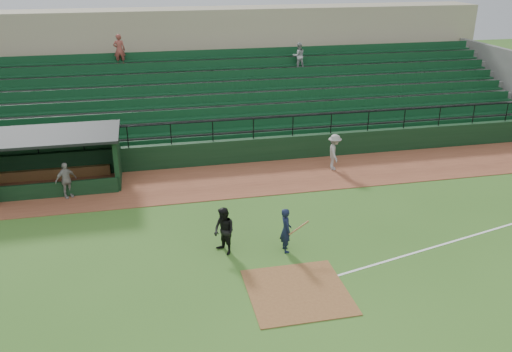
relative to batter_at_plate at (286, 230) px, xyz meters
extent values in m
plane|color=#325D1E|center=(-0.29, -1.46, -0.81)|extent=(90.00, 90.00, 0.00)
cube|color=brown|center=(-0.29, 6.54, -0.79)|extent=(40.00, 4.00, 0.03)
cube|color=brown|center=(-0.29, -2.46, -0.79)|extent=(3.00, 3.00, 0.03)
cube|color=white|center=(7.71, -0.26, -0.80)|extent=(17.49, 4.44, 0.01)
cube|color=black|center=(-0.29, 8.74, -0.21)|extent=(36.00, 0.35, 1.20)
cylinder|color=black|center=(-0.29, 8.74, 1.39)|extent=(36.00, 0.06, 0.06)
cube|color=slate|center=(-0.29, 13.64, 0.99)|extent=(36.00, 9.00, 3.60)
cube|color=#103D1F|center=(-0.29, 13.14, 1.44)|extent=(34.56, 8.00, 4.05)
cube|color=slate|center=(17.71, 13.69, 1.29)|extent=(0.35, 9.50, 4.20)
cube|color=tan|center=(-0.29, 20.14, 2.39)|extent=(38.00, 3.00, 6.40)
cube|color=slate|center=(-0.29, 18.14, 2.89)|extent=(36.00, 2.00, 0.20)
imported|color=#ABABAB|center=(4.93, 15.44, 3.13)|extent=(0.77, 0.60, 1.58)
imported|color=brown|center=(-5.55, 16.44, 3.69)|extent=(0.66, 0.43, 1.80)
cube|color=black|center=(-10.04, 8.94, 0.34)|extent=(8.50, 0.20, 2.30)
cube|color=black|center=(-5.79, 7.64, 0.34)|extent=(0.20, 2.60, 2.30)
cube|color=black|center=(-10.04, 7.64, 1.55)|extent=(8.90, 3.20, 0.12)
cube|color=olive|center=(-10.04, 8.54, -0.56)|extent=(7.65, 0.40, 0.50)
cube|color=black|center=(-10.04, 6.29, -0.46)|extent=(8.50, 0.12, 0.70)
imported|color=black|center=(0.00, 0.00, 0.00)|extent=(0.40, 0.60, 1.61)
cylinder|color=olive|center=(0.40, -0.20, 0.14)|extent=(0.79, 0.34, 0.35)
imported|color=black|center=(-2.10, 0.31, 0.03)|extent=(0.96, 1.03, 1.69)
imported|color=gray|center=(4.24, 6.82, 0.09)|extent=(0.86, 1.23, 1.73)
imported|color=gray|center=(-7.87, 6.17, 0.00)|extent=(0.98, 0.81, 1.56)
camera|label=1|loc=(-4.40, -15.41, 8.66)|focal=37.07mm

